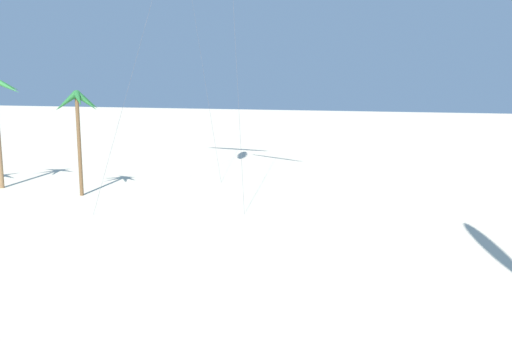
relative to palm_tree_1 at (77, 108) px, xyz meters
name	(u,v)px	position (x,y,z in m)	size (l,w,h in m)	color
palm_tree_1	(77,108)	(0.00, 0.00, 0.00)	(3.74, 3.60, 8.45)	brown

